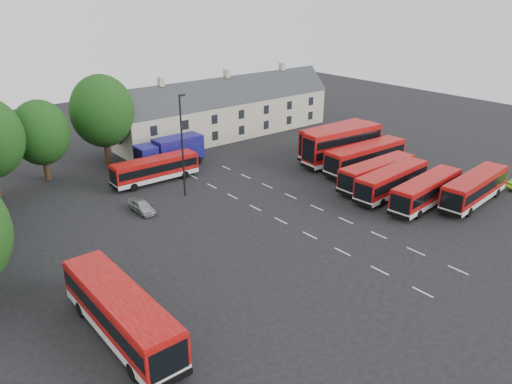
# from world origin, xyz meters

# --- Properties ---
(ground) EXTENTS (140.00, 140.00, 0.00)m
(ground) POSITION_xyz_m (0.00, 0.00, 0.00)
(ground) COLOR black
(ground) RESTS_ON ground
(lane_markings) EXTENTS (5.15, 33.80, 0.01)m
(lane_markings) POSITION_xyz_m (2.50, 2.00, 0.01)
(lane_markings) COLOR beige
(lane_markings) RESTS_ON ground
(terrace_houses) EXTENTS (35.70, 7.13, 10.06)m
(terrace_houses) POSITION_xyz_m (14.00, 30.00, 3.86)
(terrace_houses) COLOR beige
(terrace_houses) RESTS_ON ground
(bus_row_a) EXTENTS (11.35, 3.69, 3.15)m
(bus_row_a) POSITION_xyz_m (18.67, -7.61, 1.89)
(bus_row_a) COLOR silver
(bus_row_a) RESTS_ON ground
(bus_row_b) EXTENTS (10.99, 3.58, 3.05)m
(bus_row_b) POSITION_xyz_m (14.18, -4.77, 1.83)
(bus_row_b) COLOR silver
(bus_row_b) RESTS_ON ground
(bus_row_c) EXTENTS (10.99, 3.33, 3.06)m
(bus_row_c) POSITION_xyz_m (13.73, -0.74, 1.84)
(bus_row_c) COLOR silver
(bus_row_c) RESTS_ON ground
(bus_row_d) EXTENTS (10.85, 2.54, 3.07)m
(bus_row_d) POSITION_xyz_m (14.52, 1.87, 1.84)
(bus_row_d) COLOR silver
(bus_row_d) RESTS_ON ground
(bus_row_e) EXTENTS (12.03, 3.09, 3.38)m
(bus_row_e) POSITION_xyz_m (17.70, 6.19, 2.03)
(bus_row_e) COLOR silver
(bus_row_e) RESTS_ON ground
(bus_dd_south) EXTENTS (11.61, 3.60, 4.69)m
(bus_dd_south) POSITION_xyz_m (17.69, 9.99, 2.67)
(bus_dd_south) COLOR silver
(bus_dd_south) RESTS_ON ground
(bus_dd_north) EXTENTS (10.84, 2.71, 4.43)m
(bus_dd_north) POSITION_xyz_m (18.67, 12.27, 2.52)
(bus_dd_north) COLOR silver
(bus_dd_north) RESTS_ON ground
(bus_west) EXTENTS (2.91, 12.31, 3.48)m
(bus_west) POSITION_xyz_m (-19.77, -4.57, 2.09)
(bus_west) COLOR silver
(bus_west) RESTS_ON ground
(bus_north) EXTENTS (10.38, 2.61, 2.92)m
(bus_north) POSITION_xyz_m (-4.35, 19.26, 1.76)
(bus_north) COLOR silver
(bus_north) RESTS_ON ground
(box_truck) EXTENTS (8.69, 2.77, 3.80)m
(box_truck) POSITION_xyz_m (-0.28, 22.64, 2.13)
(box_truck) COLOR black
(box_truck) RESTS_ON ground
(silver_car) EXTENTS (1.57, 3.82, 1.30)m
(silver_car) POSITION_xyz_m (-9.62, 12.55, 0.65)
(silver_car) COLOR #AAACB2
(silver_car) RESTS_ON ground
(lamppost) EXTENTS (0.77, 0.34, 11.15)m
(lamppost) POSITION_xyz_m (-3.86, 13.54, 5.95)
(lamppost) COLOR black
(lamppost) RESTS_ON ground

